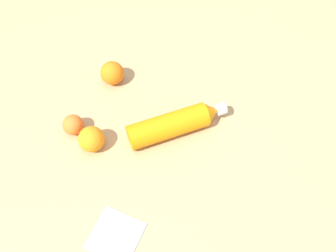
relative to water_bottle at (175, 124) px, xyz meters
name	(u,v)px	position (x,y,z in m)	size (l,w,h in m)	color
ground_plane	(178,135)	(-0.02, -0.01, -0.04)	(2.40, 2.40, 0.00)	tan
water_bottle	(175,124)	(0.00, 0.00, 0.00)	(0.18, 0.32, 0.08)	orange
orange_0	(112,73)	(0.21, 0.22, 0.00)	(0.08, 0.08, 0.08)	orange
orange_1	(73,125)	(0.00, 0.32, -0.01)	(0.07, 0.07, 0.07)	orange
orange_2	(91,139)	(-0.06, 0.26, 0.00)	(0.08, 0.08, 0.08)	orange
folded_napkin	(116,236)	(-0.34, 0.16, -0.04)	(0.13, 0.13, 0.01)	#99BFD8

